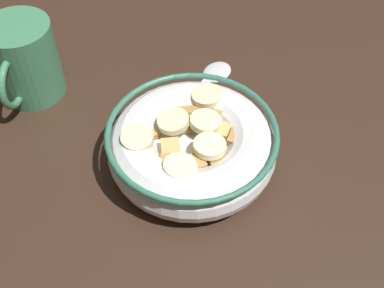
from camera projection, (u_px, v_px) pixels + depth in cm
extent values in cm
cube|color=#332116|center=(192.00, 168.00, 52.85)|extent=(130.87, 130.87, 2.00)
cylinder|color=white|center=(192.00, 161.00, 51.86)|extent=(9.36, 9.36, 0.60)
torus|color=white|center=(192.00, 147.00, 50.16)|extent=(17.03, 17.03, 5.08)
torus|color=#337259|center=(192.00, 132.00, 48.45)|extent=(17.12, 17.12, 0.60)
cylinder|color=white|center=(192.00, 143.00, 49.67)|extent=(13.98, 13.98, 0.40)
cube|color=#AD7F42|center=(246.00, 123.00, 50.35)|extent=(2.09, 2.14, 0.98)
cube|color=#B78947|center=(211.00, 184.00, 45.80)|extent=(2.59, 2.60, 0.95)
cube|color=tan|center=(143.00, 157.00, 47.59)|extent=(2.38, 2.42, 0.98)
cube|color=tan|center=(220.00, 130.00, 49.70)|extent=(2.21, 2.23, 0.90)
cube|color=tan|center=(177.00, 186.00, 45.61)|extent=(2.60, 2.59, 0.94)
cube|color=#AD7F42|center=(238.00, 138.00, 49.03)|extent=(2.24, 2.21, 0.92)
cube|color=#AD7F42|center=(190.00, 110.00, 51.55)|extent=(2.52, 2.48, 1.04)
cube|color=tan|center=(146.00, 117.00, 50.96)|extent=(2.53, 2.49, 1.03)
cube|color=#AD7F42|center=(218.00, 160.00, 47.52)|extent=(2.55, 2.51, 1.08)
cube|color=#B78947|center=(172.00, 106.00, 51.98)|extent=(2.66, 2.66, 1.04)
cube|color=tan|center=(219.00, 104.00, 52.46)|extent=(2.66, 2.66, 1.04)
cube|color=#B78947|center=(195.00, 163.00, 47.09)|extent=(2.46, 2.45, 0.88)
cube|color=#AD7F42|center=(170.00, 163.00, 47.29)|extent=(2.13, 2.20, 1.07)
cube|color=#B78947|center=(226.00, 173.00, 46.52)|extent=(2.51, 2.48, 1.00)
cube|color=tan|center=(171.00, 147.00, 48.27)|extent=(2.33, 2.28, 0.99)
cube|color=#B78947|center=(149.00, 173.00, 46.41)|extent=(2.54, 2.52, 0.95)
cube|color=#AD7F42|center=(188.00, 125.00, 50.38)|extent=(2.30, 2.34, 0.96)
cube|color=#B78947|center=(149.00, 132.00, 49.84)|extent=(2.52, 2.52, 0.84)
cube|color=#AD7F42|center=(214.00, 113.00, 51.25)|extent=(2.58, 2.61, 1.04)
cylinder|color=#F4EABC|center=(180.00, 167.00, 45.71)|extent=(4.46, 4.49, 1.19)
cylinder|color=#F4EABC|center=(210.00, 146.00, 47.35)|extent=(4.35, 4.33, 0.99)
cylinder|color=beige|center=(173.00, 121.00, 49.08)|extent=(3.93, 3.94, 1.29)
cylinder|color=beige|center=(207.00, 96.00, 51.71)|extent=(3.46, 3.47, 0.94)
cylinder|color=beige|center=(206.00, 122.00, 49.27)|extent=(4.48, 4.49, 1.16)
cylinder|color=beige|center=(137.00, 138.00, 47.67)|extent=(4.34, 4.29, 1.11)
ellipsoid|color=silver|center=(217.00, 69.00, 61.01)|extent=(5.11, 4.71, 0.80)
cube|color=silver|center=(180.00, 106.00, 57.20)|extent=(10.21, 6.01, 0.36)
cylinder|color=#3F7F59|center=(25.00, 60.00, 55.80)|extent=(7.50, 7.50, 9.14)
torus|color=#3F7F59|center=(13.00, 82.00, 53.39)|extent=(5.92, 0.80, 5.92)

